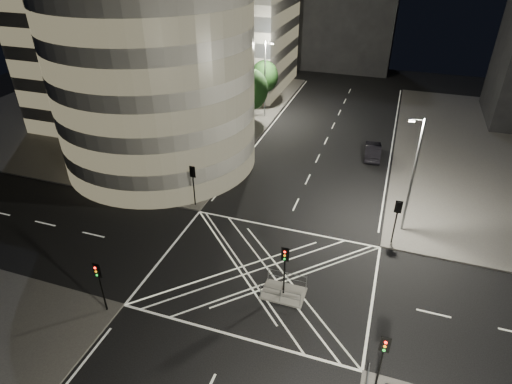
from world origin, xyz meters
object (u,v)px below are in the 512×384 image
(street_lamp_left_far, at_px, (265,77))
(sedan, at_px, (373,151))
(traffic_signal_nl, at_px, (99,278))
(central_island, at_px, (283,293))
(traffic_signal_fl, at_px, (193,179))
(traffic_signal_nr, at_px, (383,353))
(street_lamp_left_near, at_px, (209,129))
(traffic_signal_fr, at_px, (397,214))
(traffic_signal_island, at_px, (285,262))
(street_lamp_right_far, at_px, (413,173))

(street_lamp_left_far, relative_size, sedan, 2.04)
(traffic_signal_nl, bearing_deg, central_island, 26.14)
(traffic_signal_fl, height_order, traffic_signal_nr, same)
(central_island, xyz_separation_m, traffic_signal_nr, (6.80, -5.30, 2.84))
(traffic_signal_nr, xyz_separation_m, sedan, (-3.08, 29.10, -2.11))
(traffic_signal_nr, xyz_separation_m, street_lamp_left_near, (-18.24, 18.80, 2.63))
(central_island, bearing_deg, sedan, 81.12)
(traffic_signal_fr, bearing_deg, street_lamp_left_far, 128.17)
(traffic_signal_island, distance_m, street_lamp_left_far, 33.61)
(traffic_signal_fr, distance_m, street_lamp_left_far, 29.63)
(central_island, xyz_separation_m, traffic_signal_island, (0.00, 0.00, 2.84))
(traffic_signal_nr, distance_m, traffic_signal_island, 8.62)
(central_island, relative_size, sedan, 0.61)
(traffic_signal_nl, distance_m, traffic_signal_nr, 17.60)
(traffic_signal_nr, distance_m, street_lamp_right_far, 16.03)
(sedan, bearing_deg, street_lamp_left_far, -31.46)
(traffic_signal_nl, xyz_separation_m, traffic_signal_fr, (17.60, 13.60, 0.00))
(traffic_signal_nr, relative_size, traffic_signal_island, 1.00)
(central_island, height_order, street_lamp_right_far, street_lamp_right_far)
(central_island, height_order, traffic_signal_island, traffic_signal_island)
(traffic_signal_fr, xyz_separation_m, street_lamp_left_far, (-18.24, 23.20, 2.63))
(traffic_signal_nr, bearing_deg, street_lamp_right_far, 87.70)
(sedan, bearing_deg, street_lamp_right_far, 101.08)
(traffic_signal_nl, relative_size, traffic_signal_nr, 1.00)
(street_lamp_left_far, height_order, street_lamp_right_far, same)
(street_lamp_left_far, bearing_deg, traffic_signal_fr, -51.83)
(traffic_signal_fr, bearing_deg, traffic_signal_fl, 180.00)
(central_island, relative_size, traffic_signal_fl, 0.75)
(traffic_signal_fl, distance_m, street_lamp_left_near, 5.86)
(traffic_signal_fl, bearing_deg, street_lamp_right_far, 6.88)
(traffic_signal_fr, relative_size, street_lamp_left_near, 0.40)
(traffic_signal_nr, bearing_deg, traffic_signal_fr, 90.00)
(traffic_signal_fr, relative_size, traffic_signal_island, 1.00)
(traffic_signal_nl, distance_m, traffic_signal_fr, 22.24)
(traffic_signal_fl, relative_size, street_lamp_left_near, 0.40)
(traffic_signal_fl, relative_size, traffic_signal_island, 1.00)
(street_lamp_left_near, relative_size, sedan, 2.04)
(traffic_signal_nr, relative_size, street_lamp_left_near, 0.40)
(traffic_signal_fl, relative_size, sedan, 0.81)
(traffic_signal_fl, xyz_separation_m, traffic_signal_fr, (17.60, 0.00, 0.00))
(traffic_signal_fr, bearing_deg, central_island, -129.33)
(sedan, bearing_deg, traffic_signal_fl, 42.35)
(traffic_signal_fl, xyz_separation_m, street_lamp_left_far, (-0.64, 23.20, 2.63))
(central_island, xyz_separation_m, street_lamp_left_far, (-11.44, 31.50, 5.47))
(sedan, bearing_deg, traffic_signal_island, 76.59)
(street_lamp_right_far, bearing_deg, central_island, -125.30)
(central_island, height_order, sedan, sedan)
(street_lamp_left_far, bearing_deg, traffic_signal_nl, -89.01)
(street_lamp_left_near, bearing_deg, street_lamp_right_far, -9.03)
(traffic_signal_nr, bearing_deg, traffic_signal_nl, 180.00)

